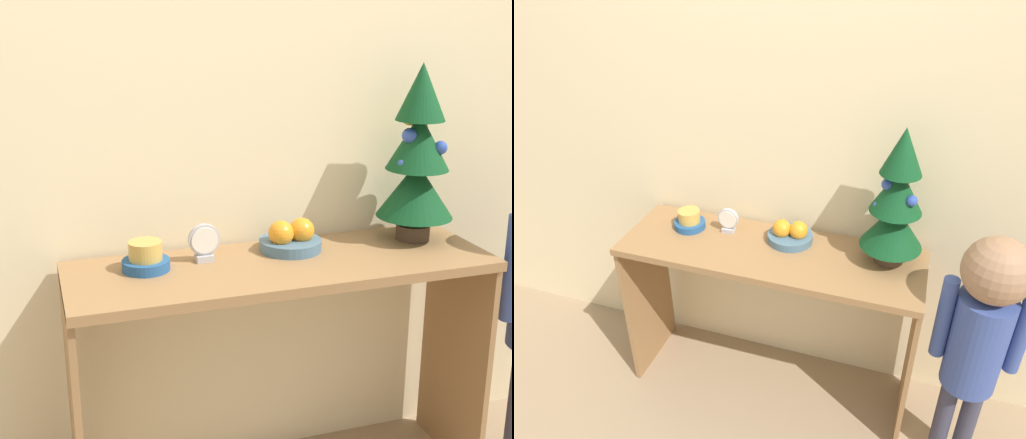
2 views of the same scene
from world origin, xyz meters
TOP-DOWN VIEW (x-y plane):
  - back_wall at (0.00, 0.46)m, footprint 7.00×0.05m
  - console_table at (0.00, 0.21)m, footprint 1.28×0.41m
  - mini_tree at (0.48, 0.28)m, footprint 0.25×0.25m
  - fruit_bowl at (0.06, 0.30)m, footprint 0.19×0.19m
  - singing_bowl at (-0.40, 0.27)m, footprint 0.14×0.14m
  - desk_clock at (-0.22, 0.29)m, footprint 0.09×0.04m

SIDE VIEW (x-z plane):
  - console_table at x=0.00m, z-range 0.22..1.00m
  - singing_bowl at x=-0.40m, z-range 0.78..0.86m
  - fruit_bowl at x=0.06m, z-range 0.77..0.87m
  - desk_clock at x=-0.22m, z-range 0.78..0.90m
  - mini_tree at x=0.48m, z-range 0.77..1.34m
  - back_wall at x=0.00m, z-range 0.00..2.50m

